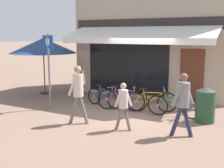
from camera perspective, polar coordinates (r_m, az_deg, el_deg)
The scene contains 13 objects.
ground_plane at distance 9.55m, azimuth 3.38°, elevation -5.95°, with size 160.00×160.00×0.00m, color #846656.
shop_front at distance 12.99m, azimuth 8.97°, elevation 11.79°, with size 6.65×4.42×6.12m.
bike_rack_rail at distance 9.90m, azimuth 5.32°, elevation -2.60°, with size 3.29×0.04×0.57m.
bicycle_blue at distance 10.37m, azimuth -1.68°, elevation -2.65°, with size 1.62×0.53×0.79m.
bicycle_purple at distance 9.87m, azimuth 2.03°, elevation -3.13°, with size 1.78×0.70×0.87m.
bicycle_orange at distance 9.68m, azimuth 7.91°, elevation -3.51°, with size 1.69×0.81×0.85m.
bicycle_green at distance 9.18m, azimuth 12.57°, elevation -4.44°, with size 1.80×0.52×0.86m.
pedestrian_adult at distance 8.27m, azimuth -6.90°, elevation -0.77°, with size 0.57×0.53×1.75m.
pedestrian_child at distance 7.71m, azimuth 2.30°, elevation -3.55°, with size 0.49×0.35×1.34m.
pedestrian_second_adult at distance 7.40m, azimuth 14.19°, elevation -2.80°, with size 0.59×0.51×1.68m.
litter_bin at distance 8.93m, azimuth 18.42°, elevation -4.01°, with size 0.59×0.59×1.08m.
parking_sign at distance 10.05m, azimuth -12.72°, elevation 4.02°, with size 0.44×0.07×2.66m.
cafe_parasol at distance 12.78m, azimuth -13.81°, elevation 7.56°, with size 2.91×2.91×2.47m.
Camera 1 is at (3.82, -8.35, 2.63)m, focal length 45.00 mm.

